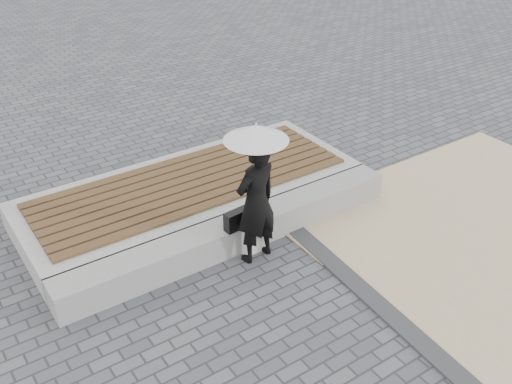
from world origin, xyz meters
TOP-DOWN VIEW (x-y plane):
  - ground at (0.00, 0.00)m, footprint 80.00×80.00m
  - edging_band at (0.75, -0.50)m, footprint 0.61×5.20m
  - seating_ledge at (0.00, 1.60)m, footprint 5.00×0.45m
  - timber_platform at (0.00, 2.80)m, footprint 5.00×2.00m
  - timber_decking at (0.00, 2.80)m, footprint 4.60×1.60m
  - woman at (0.09, 1.23)m, footprint 0.67×0.49m
  - parasol at (0.09, 1.23)m, footprint 0.79×0.79m
  - handbag at (-0.05, 1.44)m, footprint 0.38×0.16m
  - canvas_tote at (0.15, 1.36)m, footprint 0.38×0.17m
  - magazine at (0.15, 1.31)m, footprint 0.30×0.25m

SIDE VIEW (x-z plane):
  - ground at x=0.00m, z-range 0.00..0.00m
  - edging_band at x=0.75m, z-range 0.00..0.04m
  - seating_ledge at x=0.00m, z-range 0.00..0.40m
  - timber_platform at x=0.00m, z-range 0.00..0.40m
  - canvas_tote at x=0.15m, z-range 0.00..0.40m
  - magazine at x=0.15m, z-range 0.40..0.41m
  - timber_decking at x=0.00m, z-range 0.40..0.44m
  - handbag at x=-0.05m, z-range 0.40..0.66m
  - woman at x=0.09m, z-range 0.00..1.70m
  - parasol at x=0.09m, z-range 1.31..2.31m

